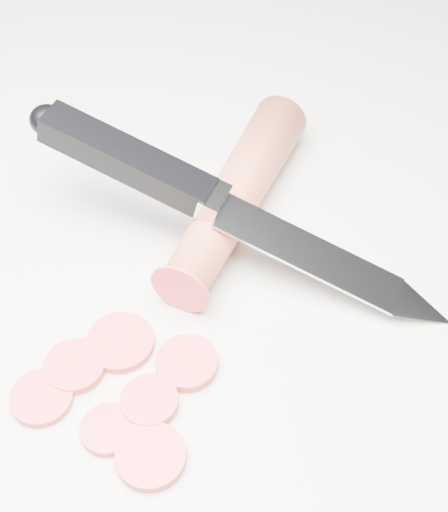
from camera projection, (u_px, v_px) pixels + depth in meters
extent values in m
plane|color=beige|center=(126.00, 337.00, 0.42)|extent=(2.40, 2.40, 0.00)
cylinder|color=#BA4C2F|center=(236.00, 194.00, 0.48)|extent=(0.13, 0.16, 0.03)
cylinder|color=#E6373F|center=(42.00, 398.00, 0.40)|extent=(0.03, 0.03, 0.01)
cylinder|color=#E6373F|center=(149.00, 402.00, 0.39)|extent=(0.03, 0.03, 0.01)
cylinder|color=#E6373F|center=(120.00, 342.00, 0.42)|extent=(0.04, 0.04, 0.01)
cylinder|color=#E6373F|center=(108.00, 429.00, 0.38)|extent=(0.03, 0.03, 0.01)
cylinder|color=#E6373F|center=(187.00, 363.00, 0.41)|extent=(0.04, 0.04, 0.01)
cylinder|color=#E6373F|center=(75.00, 366.00, 0.41)|extent=(0.03, 0.03, 0.01)
cylinder|color=#E6373F|center=(151.00, 456.00, 0.37)|extent=(0.04, 0.04, 0.01)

